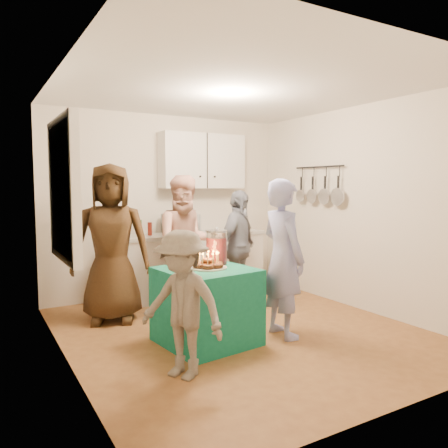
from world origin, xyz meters
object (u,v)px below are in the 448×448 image
punch_jar (216,248)px  woman_back_left (111,243)px  microwave (181,224)px  woman_back_center (187,244)px  child_near_left (182,304)px  man_birthday (283,258)px  counter (189,266)px  woman_back_right (238,247)px  party_table (206,306)px

punch_jar → woman_back_left: (-0.83, 1.02, -0.01)m
punch_jar → microwave: bearing=78.3°
woman_back_center → child_near_left: size_ratio=1.40×
microwave → man_birthday: 2.07m
man_birthday → child_near_left: man_birthday is taller
counter → woman_back_right: size_ratio=1.44×
punch_jar → woman_back_center: woman_back_center is taller
microwave → child_near_left: (-1.10, -2.43, -0.43)m
woman_back_left → punch_jar: bearing=-30.6°
punch_jar → woman_back_center: bearing=84.6°
counter → child_near_left: bearing=-116.8°
woman_back_center → woman_back_right: (0.79, 0.05, -0.09)m
party_table → man_birthday: bearing=-15.0°
counter → punch_jar: (-0.48, -1.66, 0.50)m
woman_back_center → woman_back_right: bearing=17.1°
counter → man_birthday: man_birthday is taller
counter → woman_back_left: woman_back_left is taller
party_table → woman_back_right: bearing=46.2°
child_near_left → punch_jar: bearing=106.8°
woman_back_left → child_near_left: 1.82m
microwave → punch_jar: bearing=-92.9°
man_birthday → woman_back_right: size_ratio=1.09×
microwave → punch_jar: 1.70m
man_birthday → woman_back_right: bearing=-9.8°
counter → woman_back_left: 1.54m
party_table → child_near_left: size_ratio=0.69×
counter → punch_jar: bearing=-105.9°
man_birthday → woman_back_left: woman_back_left is taller
party_table → woman_back_left: woman_back_left is taller
counter → man_birthday: 2.09m
punch_jar → child_near_left: child_near_left is taller
man_birthday → microwave: bearing=9.0°
woman_back_right → man_birthday: bearing=-135.5°
party_table → woman_back_right: woman_back_right is taller
man_birthday → child_near_left: 1.41m
woman_back_right → counter: bearing=85.9°
counter → party_table: bearing=-110.5°
counter → woman_back_right: woman_back_right is taller
woman_back_right → punch_jar: bearing=-165.7°
woman_back_center → woman_back_right: 0.79m
punch_jar → party_table: bearing=-141.0°
party_table → microwave: bearing=73.1°
microwave → punch_jar: (-0.34, -1.66, -0.12)m
counter → punch_jar: size_ratio=6.47×
woman_back_left → woman_back_center: size_ratio=1.08×
man_birthday → woman_back_left: (-1.42, 1.41, 0.09)m
counter → woman_back_center: (-0.39, -0.75, 0.43)m
woman_back_center → party_table: bearing=-91.8°
microwave → woman_back_left: woman_back_left is taller
woman_back_left → woman_back_right: size_ratio=1.21×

